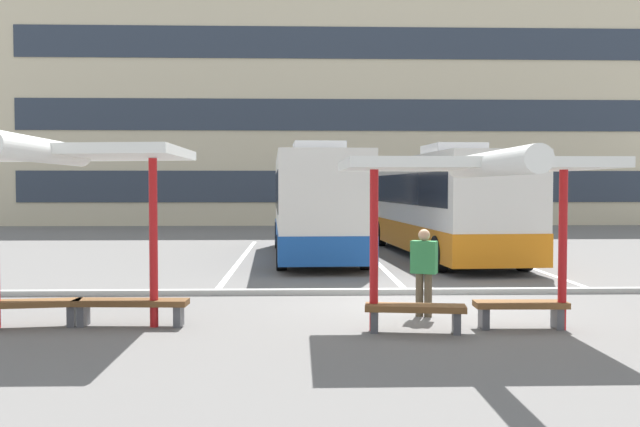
{
  "coord_description": "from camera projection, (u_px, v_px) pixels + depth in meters",
  "views": [
    {
      "loc": [
        -2.45,
        -13.64,
        2.35
      ],
      "look_at": [
        -1.9,
        3.52,
        1.69
      ],
      "focal_mm": 39.42,
      "sensor_mm": 36.0,
      "label": 1
    }
  ],
  "objects": [
    {
      "name": "waiting_shelter_0",
      "position": [
        68.0,
        157.0,
        11.32
      ],
      "size": [
        3.61,
        4.71,
        3.05
      ],
      "color": "red",
      "rests_on": "ground"
    },
    {
      "name": "ground_plane",
      "position": [
        422.0,
        306.0,
        13.79
      ],
      "size": [
        160.0,
        160.0,
        0.0
      ],
      "primitive_type": "plane",
      "color": "slate"
    },
    {
      "name": "coach_bus_1",
      "position": [
        440.0,
        206.0,
        23.54
      ],
      "size": [
        3.46,
        11.96,
        3.67
      ],
      "color": "silver",
      "rests_on": "ground"
    },
    {
      "name": "platform_kerb",
      "position": [
        410.0,
        291.0,
        15.3
      ],
      "size": [
        44.0,
        0.24,
        0.12
      ],
      "primitive_type": "cube",
      "color": "#ADADA8",
      "rests_on": "ground"
    },
    {
      "name": "lane_stripe_2",
      "position": [
        503.0,
        258.0,
        23.0
      ],
      "size": [
        0.16,
        14.0,
        0.01
      ],
      "primitive_type": "cube",
      "color": "white",
      "rests_on": "ground"
    },
    {
      "name": "terminal_building",
      "position": [
        334.0,
        95.0,
        47.65
      ],
      "size": [
        41.4,
        11.99,
        19.85
      ],
      "color": "beige",
      "rests_on": "ground"
    },
    {
      "name": "waiting_shelter_1",
      "position": [
        474.0,
        168.0,
        11.11
      ],
      "size": [
        4.1,
        4.71,
        2.85
      ],
      "color": "red",
      "rests_on": "ground"
    },
    {
      "name": "bench_1",
      "position": [
        131.0,
        306.0,
        11.8
      ],
      "size": [
        1.93,
        0.51,
        0.45
      ],
      "color": "brown",
      "rests_on": "ground"
    },
    {
      "name": "waiting_passenger_0",
      "position": [
        424.0,
        267.0,
        12.64
      ],
      "size": [
        0.51,
        0.39,
        1.58
      ],
      "color": "brown",
      "rests_on": "ground"
    },
    {
      "name": "lane_stripe_1",
      "position": [
        373.0,
        258.0,
        22.87
      ],
      "size": [
        0.16,
        14.0,
        0.01
      ],
      "primitive_type": "cube",
      "color": "white",
      "rests_on": "ground"
    },
    {
      "name": "bench_2",
      "position": [
        415.0,
        312.0,
        11.27
      ],
      "size": [
        1.65,
        0.63,
        0.45
      ],
      "color": "brown",
      "rests_on": "ground"
    },
    {
      "name": "lane_stripe_0",
      "position": [
        241.0,
        259.0,
        22.73
      ],
      "size": [
        0.16,
        14.0,
        0.01
      ],
      "primitive_type": "cube",
      "color": "white",
      "rests_on": "ground"
    },
    {
      "name": "coach_bus_0",
      "position": [
        316.0,
        205.0,
        23.17
      ],
      "size": [
        2.99,
        10.37,
        3.71
      ],
      "color": "silver",
      "rests_on": "ground"
    },
    {
      "name": "bench_0",
      "position": [
        21.0,
        307.0,
        11.68
      ],
      "size": [
        1.96,
        0.67,
        0.45
      ],
      "color": "brown",
      "rests_on": "ground"
    },
    {
      "name": "bench_3",
      "position": [
        521.0,
        309.0,
        11.6
      ],
      "size": [
        1.53,
        0.46,
        0.45
      ],
      "color": "brown",
      "rests_on": "ground"
    }
  ]
}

